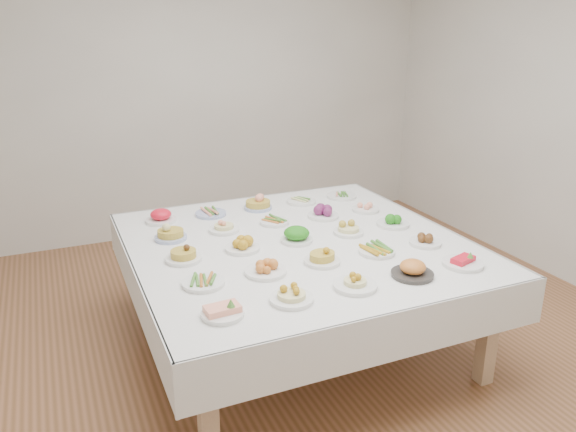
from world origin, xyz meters
name	(u,v)px	position (x,y,z in m)	size (l,w,h in m)	color
room_envelope	(302,71)	(0.00, 0.00, 1.83)	(5.02, 5.02, 2.81)	#905B3C
display_table	(297,251)	(-0.02, 0.02, 0.68)	(2.12, 2.12, 0.75)	white
dish_0	(222,309)	(-0.76, -0.73, 0.79)	(0.21, 0.21, 0.09)	white
dish_1	(291,291)	(-0.39, -0.72, 0.81)	(0.22, 0.22, 0.13)	white
dish_2	(355,280)	(-0.01, -0.72, 0.80)	(0.24, 0.24, 0.11)	white
dish_3	(413,268)	(0.36, -0.72, 0.80)	(0.24, 0.24, 0.12)	#2F2C2A
dish_4	(463,260)	(0.72, -0.72, 0.78)	(0.24, 0.24, 0.09)	white
dish_5	(203,281)	(-0.75, -0.36, 0.77)	(0.23, 0.23, 0.05)	white
dish_6	(265,267)	(-0.39, -0.36, 0.79)	(0.24, 0.24, 0.10)	white
dish_7	(322,254)	(-0.03, -0.35, 0.81)	(0.21, 0.21, 0.13)	white
dish_8	(377,250)	(0.35, -0.36, 0.78)	(0.23, 0.22, 0.06)	white
dish_9	(425,240)	(0.72, -0.36, 0.78)	(0.20, 0.20, 0.08)	white
dish_10	(183,253)	(-0.77, 0.01, 0.80)	(0.22, 0.22, 0.11)	white
dish_11	(242,244)	(-0.39, 0.02, 0.79)	(0.22, 0.22, 0.10)	white
dish_12	(297,233)	(-0.02, 0.02, 0.81)	(0.21, 0.21, 0.13)	white
dish_13	(349,226)	(0.36, 0.01, 0.80)	(0.20, 0.20, 0.12)	white
dish_14	(393,220)	(0.72, 0.03, 0.79)	(0.22, 0.22, 0.10)	white
dish_15	(170,230)	(-0.77, 0.39, 0.81)	(0.23, 0.23, 0.14)	#4C66B2
dish_16	(224,225)	(-0.40, 0.39, 0.79)	(0.21, 0.21, 0.10)	white
dish_17	(274,221)	(-0.02, 0.40, 0.77)	(0.21, 0.21, 0.05)	white
dish_18	(323,211)	(0.35, 0.38, 0.80)	(0.22, 0.22, 0.11)	white
dish_19	(366,207)	(0.72, 0.38, 0.78)	(0.20, 0.20, 0.08)	white
dish_20	(161,214)	(-0.75, 0.76, 0.81)	(0.21, 0.21, 0.12)	white
dish_21	(211,212)	(-0.39, 0.75, 0.77)	(0.22, 0.22, 0.06)	#4C66B2
dish_22	(258,201)	(-0.01, 0.75, 0.81)	(0.21, 0.21, 0.13)	#4C66B2
dish_23	(301,201)	(0.35, 0.76, 0.77)	(0.23, 0.23, 0.05)	white
dish_24	(342,195)	(0.71, 0.76, 0.77)	(0.24, 0.24, 0.05)	white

